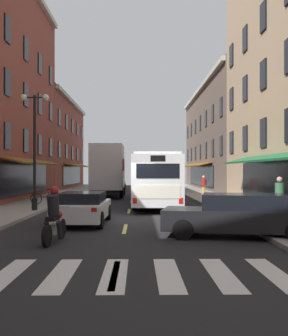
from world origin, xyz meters
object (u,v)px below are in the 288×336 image
(box_truck, at_px, (109,171))
(sedan_near, at_px, (83,207))
(street_lamp_twin, at_px, (35,146))
(pedestrian_near, at_px, (204,186))
(bicycle_near, at_px, (45,198))
(transit_bus, at_px, (156,179))
(motorcycle_rider, at_px, (54,219))
(sedan_far, at_px, (116,184))
(sedan_mid, at_px, (239,215))
(pedestrian_far, at_px, (280,198))

(box_truck, height_order, sedan_near, box_truck)
(street_lamp_twin, bearing_deg, box_truck, 76.95)
(box_truck, relative_size, pedestrian_near, 4.67)
(sedan_near, xyz_separation_m, bicycle_near, (-3.27, 7.80, -0.16))
(transit_bus, height_order, motorcycle_rider, transit_bus)
(box_truck, distance_m, street_lamp_twin, 12.61)
(sedan_far, relative_size, bicycle_near, 2.84)
(transit_bus, height_order, box_truck, box_truck)
(pedestrian_near, bearing_deg, transit_bus, 111.95)
(sedan_mid, xyz_separation_m, sedan_far, (-5.65, 31.19, 0.00))
(transit_bus, relative_size, sedan_mid, 2.47)
(sedan_near, xyz_separation_m, motorcycle_rider, (-0.28, -4.18, 0.05))
(transit_bus, relative_size, motorcycle_rider, 5.92)
(box_truck, relative_size, sedan_mid, 1.51)
(street_lamp_twin, bearing_deg, sedan_near, -54.74)
(sedan_near, relative_size, sedan_far, 0.89)
(transit_bus, bearing_deg, box_truck, 115.46)
(sedan_near, bearing_deg, bicycle_near, 112.76)
(pedestrian_far, relative_size, street_lamp_twin, 0.30)
(sedan_mid, relative_size, motorcycle_rider, 2.40)
(sedan_far, height_order, pedestrian_near, pedestrian_near)
(transit_bus, distance_m, pedestrian_near, 6.34)
(transit_bus, bearing_deg, street_lamp_twin, -142.03)
(box_truck, height_order, pedestrian_near, box_truck)
(bicycle_near, bearing_deg, transit_bus, 11.82)
(sedan_near, bearing_deg, pedestrian_near, 63.36)
(sedan_mid, relative_size, pedestrian_near, 3.08)
(bicycle_near, bearing_deg, sedan_mid, -51.88)
(sedan_near, height_order, street_lamp_twin, street_lamp_twin)
(sedan_far, relative_size, pedestrian_near, 2.99)
(box_truck, relative_size, motorcycle_rider, 3.63)
(transit_bus, height_order, street_lamp_twin, street_lamp_twin)
(sedan_mid, bearing_deg, sedan_far, 100.27)
(box_truck, distance_m, sedan_near, 16.54)
(sedan_near, bearing_deg, transit_bus, 70.23)
(transit_bus, xyz_separation_m, motorcycle_rider, (-3.58, -13.36, -0.91))
(sedan_near, bearing_deg, box_truck, 90.61)
(pedestrian_near, bearing_deg, sedan_near, 122.61)
(bicycle_near, bearing_deg, pedestrian_far, -35.02)
(pedestrian_near, bearing_deg, motorcycle_rider, 127.32)
(bicycle_near, bearing_deg, sedan_near, -67.24)
(sedan_far, relative_size, street_lamp_twin, 0.83)
(motorcycle_rider, bearing_deg, transit_bus, 75.01)
(sedan_near, height_order, pedestrian_near, pedestrian_near)
(motorcycle_rider, xyz_separation_m, pedestrian_near, (7.40, 18.38, 0.28))
(motorcycle_rider, distance_m, pedestrian_far, 9.17)
(bicycle_near, xyz_separation_m, street_lamp_twin, (0.26, -3.55, 2.85))
(sedan_far, xyz_separation_m, bicycle_near, (-3.05, -20.10, -0.20))
(transit_bus, xyz_separation_m, sedan_far, (-3.53, 18.73, -0.91))
(sedan_mid, relative_size, pedestrian_far, 2.84)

